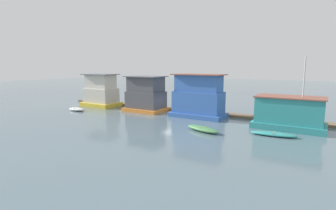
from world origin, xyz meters
name	(u,v)px	position (x,y,z in m)	size (l,w,h in m)	color
ground_plane	(172,114)	(0.00, 0.00, 0.00)	(200.00, 200.00, 0.00)	slate
dock_walkway	(182,110)	(0.00, 2.92, 0.15)	(42.40, 1.78, 0.30)	brown
houseboat_yellow	(101,92)	(-13.46, 0.25, 2.32)	(5.82, 4.01, 5.19)	gold
houseboat_orange	(146,95)	(-4.54, 0.30, 2.34)	(5.74, 4.15, 5.04)	orange
houseboat_blue	(198,98)	(3.75, 0.23, 2.49)	(6.88, 3.69, 5.45)	#3866B7
houseboat_teal	(289,113)	(14.43, -0.52, 1.61)	(7.03, 3.94, 7.40)	teal
dinghy_white	(77,109)	(-13.18, -4.88, 0.24)	(2.88, 1.26, 0.48)	white
dinghy_green	(203,129)	(7.36, -6.37, 0.26)	(4.12, 2.39, 0.52)	#47844C
dinghy_teal	(274,134)	(13.69, -4.49, 0.19)	(4.23, 1.55, 0.37)	teal
mooring_post_near_right	(116,101)	(-11.73, 1.78, 0.75)	(0.30, 0.30, 1.50)	#846B4C
mooring_post_far_left	(145,102)	(-5.78, 1.78, 1.01)	(0.25, 0.25, 2.01)	#846B4C
mooring_post_far_right	(292,117)	(14.48, 1.78, 0.86)	(0.30, 0.30, 1.73)	brown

